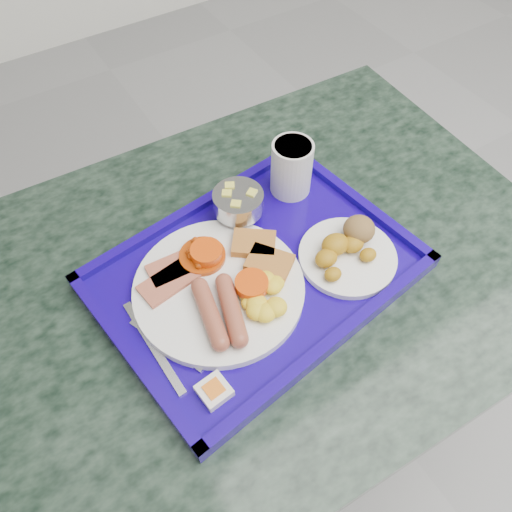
{
  "coord_description": "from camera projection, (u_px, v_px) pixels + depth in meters",
  "views": [
    {
      "loc": [
        -1.21,
        0.49,
        1.39
      ],
      "look_at": [
        -0.97,
        0.88,
        0.76
      ],
      "focal_mm": 35.0,
      "sensor_mm": 36.0,
      "label": 1
    }
  ],
  "objects": [
    {
      "name": "knife",
      "position": [
        153.0,
        347.0,
        0.73
      ],
      "size": [
        0.02,
        0.18,
        0.0
      ],
      "primitive_type": "cube",
      "rotation": [
        0.0,
        0.0,
        0.04
      ],
      "color": "#B1B1B4",
      "rests_on": "tray"
    },
    {
      "name": "spoon",
      "position": [
        164.0,
        306.0,
        0.77
      ],
      "size": [
        0.09,
        0.17,
        0.01
      ],
      "rotation": [
        0.0,
        0.0,
        0.4
      ],
      "color": "#B1B1B4",
      "rests_on": "tray"
    },
    {
      "name": "fruit_bowl",
      "position": [
        238.0,
        202.0,
        0.85
      ],
      "size": [
        0.09,
        0.09,
        0.06
      ],
      "color": "#B1B1B4",
      "rests_on": "tray"
    },
    {
      "name": "jam_packet",
      "position": [
        214.0,
        391.0,
        0.69
      ],
      "size": [
        0.05,
        0.05,
        0.02
      ],
      "rotation": [
        0.0,
        0.0,
        0.11
      ],
      "color": "white",
      "rests_on": "tray"
    },
    {
      "name": "juice_cup",
      "position": [
        292.0,
        166.0,
        0.88
      ],
      "size": [
        0.07,
        0.07,
        0.1
      ],
      "color": "silver",
      "rests_on": "tray"
    },
    {
      "name": "main_plate",
      "position": [
        225.0,
        286.0,
        0.78
      ],
      "size": [
        0.27,
        0.27,
        0.04
      ],
      "rotation": [
        0.0,
        0.0,
        -0.35
      ],
      "color": "white",
      "rests_on": "tray"
    },
    {
      "name": "table",
      "position": [
        239.0,
        327.0,
        0.98
      ],
      "size": [
        1.15,
        0.79,
        0.7
      ],
      "rotation": [
        0.0,
        0.0,
        -0.04
      ],
      "color": "slate",
      "rests_on": "floor"
    },
    {
      "name": "tray",
      "position": [
        256.0,
        273.0,
        0.82
      ],
      "size": [
        0.54,
        0.42,
        0.03
      ],
      "rotation": [
        0.0,
        0.0,
        0.14
      ],
      "color": "#160284",
      "rests_on": "table"
    },
    {
      "name": "bread_plate",
      "position": [
        348.0,
        249.0,
        0.82
      ],
      "size": [
        0.16,
        0.16,
        0.05
      ],
      "rotation": [
        0.0,
        0.0,
        -0.06
      ],
      "color": "white",
      "rests_on": "tray"
    }
  ]
}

